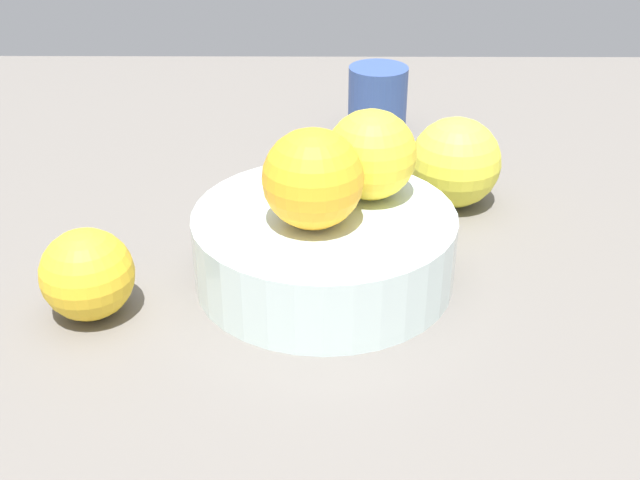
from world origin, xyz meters
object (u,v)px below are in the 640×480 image
at_px(orange_loose_1, 452,162).
at_px(orange_loose_0, 83,274).
at_px(orange_in_bowl_1, 367,155).
at_px(orange_in_bowl_0, 308,179).
at_px(ceramic_cup, 375,101).
at_px(fruit_bowl, 320,248).

bearing_deg(orange_loose_1, orange_loose_0, 122.06).
bearing_deg(orange_loose_0, orange_in_bowl_1, -68.76).
xyz_separation_m(orange_in_bowl_0, orange_loose_0, (-0.03, 0.15, -0.06)).
relative_size(orange_in_bowl_1, orange_loose_0, 1.04).
xyz_separation_m(orange_loose_0, orange_loose_1, (0.17, -0.27, 0.01)).
relative_size(orange_loose_0, ceramic_cup, 0.90).
distance_m(orange_in_bowl_1, ceramic_cup, 0.26).
height_order(fruit_bowl, orange_loose_0, orange_loose_0).
distance_m(orange_loose_0, ceramic_cup, 0.39).
bearing_deg(orange_loose_0, orange_loose_1, -57.94).
xyz_separation_m(orange_loose_0, ceramic_cup, (0.33, -0.21, 0.00)).
xyz_separation_m(fruit_bowl, orange_in_bowl_0, (-0.02, 0.01, 0.06)).
distance_m(orange_in_bowl_1, orange_loose_1, 0.13).
distance_m(orange_loose_1, ceramic_cup, 0.17).
relative_size(fruit_bowl, orange_loose_1, 2.44).
relative_size(fruit_bowl, orange_in_bowl_1, 2.87).
distance_m(orange_in_bowl_0, ceramic_cup, 0.31).
xyz_separation_m(orange_in_bowl_1, ceramic_cup, (0.25, -0.02, -0.05)).
xyz_separation_m(orange_in_bowl_0, orange_in_bowl_1, (0.04, -0.04, -0.00)).
height_order(orange_in_bowl_1, orange_loose_1, orange_in_bowl_1).
bearing_deg(fruit_bowl, orange_loose_1, -42.15).
bearing_deg(orange_in_bowl_0, orange_in_bowl_1, -43.07).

